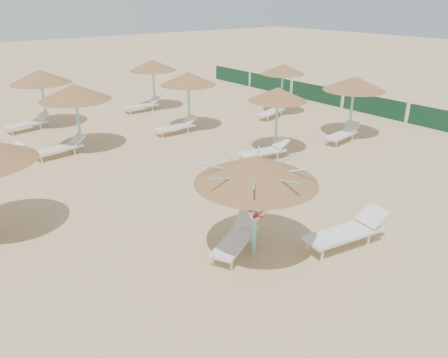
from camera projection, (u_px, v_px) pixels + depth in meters
ground at (253, 246)px, 11.31m from camera, size 120.00×120.00×0.00m
main_palapa at (256, 170)px, 10.08m from camera, size 2.93×2.93×2.62m
lounger_main_a at (237, 237)px, 11.05m from camera, size 2.01×1.41×0.71m
lounger_main_b at (348, 231)px, 11.23m from camera, size 2.39×1.09×0.84m
palapa_field at (131, 89)px, 18.47m from camera, size 19.37×13.15×2.72m
windbreak_fence at (316, 93)px, 26.30m from camera, size 0.08×19.84×1.10m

